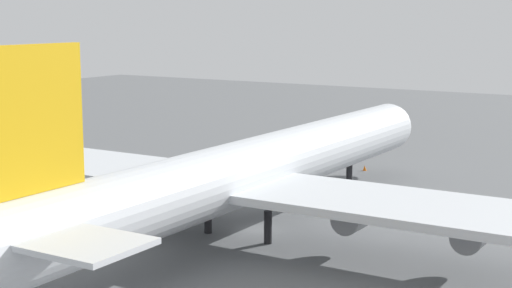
% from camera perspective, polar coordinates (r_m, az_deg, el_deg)
% --- Properties ---
extents(ground_plane, '(273.33, 273.33, 0.00)m').
position_cam_1_polar(ground_plane, '(72.35, 0.00, -6.27)').
color(ground_plane, slate).
extents(cargo_airplane, '(68.33, 56.02, 17.80)m').
position_cam_1_polar(cargo_airplane, '(70.58, -0.23, -1.94)').
color(cargo_airplane, silver).
rests_on(cargo_airplane, ground_plane).
extents(safety_cone_nose, '(0.47, 0.47, 0.67)m').
position_cam_1_polar(safety_cone_nose, '(100.11, 7.93, -1.74)').
color(safety_cone_nose, orange).
rests_on(safety_cone_nose, ground_plane).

